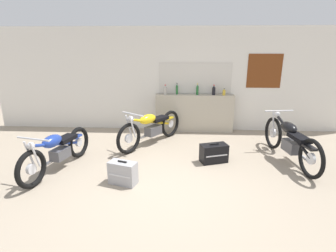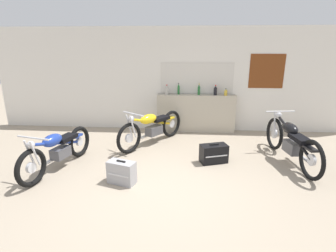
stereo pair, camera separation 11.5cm
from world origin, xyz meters
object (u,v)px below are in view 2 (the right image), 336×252
(motorcycle_yellow, at_px, (152,127))
(bottle_rightmost, at_px, (226,92))
(hard_case_black, at_px, (214,154))
(bottle_right_center, at_px, (215,91))
(bottle_center, at_px, (199,90))
(motorcycle_black, at_px, (291,141))
(hard_case_silver, at_px, (122,172))
(motorcycle_blue, at_px, (58,149))
(bottle_leftmost, at_px, (167,90))
(bottle_left_center, at_px, (179,89))

(motorcycle_yellow, bearing_deg, bottle_rightmost, 30.02)
(motorcycle_yellow, distance_m, hard_case_black, 1.71)
(bottle_right_center, relative_size, hard_case_black, 0.46)
(bottle_center, xyz_separation_m, motorcycle_black, (1.81, -1.93, -0.71))
(bottle_rightmost, height_order, hard_case_silver, bottle_rightmost)
(bottle_rightmost, bearing_deg, bottle_center, 176.76)
(hard_case_black, bearing_deg, motorcycle_yellow, 145.70)
(motorcycle_black, bearing_deg, bottle_center, 133.19)
(motorcycle_black, relative_size, motorcycle_blue, 1.11)
(bottle_right_center, distance_m, motorcycle_yellow, 2.06)
(bottle_leftmost, relative_size, bottle_right_center, 0.99)
(motorcycle_black, height_order, motorcycle_blue, motorcycle_black)
(hard_case_silver, bearing_deg, motorcycle_black, 19.19)
(motorcycle_black, distance_m, motorcycle_yellow, 3.06)
(bottle_leftmost, xyz_separation_m, bottle_center, (0.87, 0.02, 0.01))
(bottle_left_center, height_order, motorcycle_yellow, bottle_left_center)
(bottle_rightmost, bearing_deg, hard_case_black, -102.64)
(bottle_rightmost, distance_m, hard_case_silver, 3.79)
(bottle_leftmost, bearing_deg, motorcycle_yellow, -104.03)
(bottle_rightmost, height_order, motorcycle_black, bottle_rightmost)
(bottle_rightmost, relative_size, motorcycle_yellow, 0.10)
(bottle_leftmost, distance_m, bottle_right_center, 1.31)
(motorcycle_blue, relative_size, motorcycle_yellow, 1.08)
(bottle_right_center, relative_size, motorcycle_black, 0.13)
(bottle_center, height_order, hard_case_black, bottle_center)
(bottle_leftmost, height_order, motorcycle_yellow, bottle_leftmost)
(bottle_right_center, height_order, motorcycle_yellow, bottle_right_center)
(motorcycle_blue, height_order, hard_case_silver, motorcycle_blue)
(bottle_center, xyz_separation_m, motorcycle_yellow, (-1.14, -1.11, -0.73))
(bottle_right_center, relative_size, motorcycle_blue, 0.14)
(hard_case_silver, distance_m, hard_case_black, 1.94)
(hard_case_silver, bearing_deg, motorcycle_blue, 161.45)
(bottle_left_center, xyz_separation_m, motorcycle_yellow, (-0.59, -1.15, -0.73))
(bottle_leftmost, distance_m, bottle_left_center, 0.32)
(bottle_rightmost, xyz_separation_m, motorcycle_black, (1.10, -1.89, -0.66))
(hard_case_silver, bearing_deg, bottle_rightmost, 54.83)
(motorcycle_black, xyz_separation_m, motorcycle_yellow, (-2.95, 0.82, -0.02))
(bottle_right_center, bearing_deg, motorcycle_black, -54.64)
(bottle_rightmost, distance_m, motorcycle_black, 2.28)
(bottle_right_center, bearing_deg, hard_case_silver, -121.22)
(motorcycle_blue, bearing_deg, hard_case_black, 10.11)
(bottle_left_center, distance_m, motorcycle_yellow, 1.49)
(bottle_left_center, relative_size, hard_case_silver, 0.59)
(bottle_left_center, distance_m, motorcycle_black, 3.16)
(bottle_leftmost, height_order, motorcycle_blue, bottle_leftmost)
(hard_case_silver, bearing_deg, bottle_leftmost, 79.86)
(bottle_left_center, height_order, bottle_rightmost, bottle_left_center)
(motorcycle_black, xyz_separation_m, hard_case_black, (-1.55, -0.13, -0.26))
(bottle_center, bearing_deg, bottle_right_center, 0.14)
(bottle_left_center, relative_size, bottle_right_center, 1.13)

